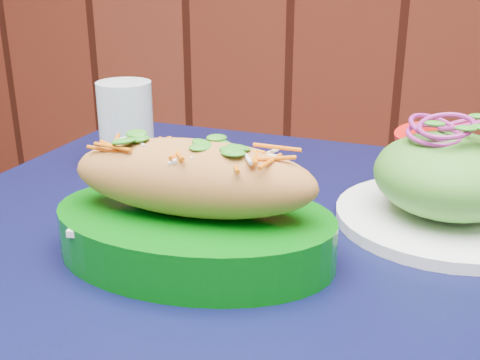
# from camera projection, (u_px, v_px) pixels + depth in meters

# --- Properties ---
(cafe_table) EXTENTS (0.89, 0.89, 0.75)m
(cafe_table) POSITION_uv_depth(u_px,v_px,m) (271.00, 349.00, 0.57)
(cafe_table) COLOR black
(cafe_table) RESTS_ON ground
(banh_mi_basket) EXTENTS (0.26, 0.17, 0.12)m
(banh_mi_basket) POSITION_uv_depth(u_px,v_px,m) (194.00, 210.00, 0.54)
(banh_mi_basket) COLOR #035C09
(banh_mi_basket) RESTS_ON cafe_table
(salad_plate) EXTENTS (0.22, 0.22, 0.11)m
(salad_plate) POSITION_uv_depth(u_px,v_px,m) (449.00, 183.00, 0.61)
(salad_plate) COLOR white
(salad_plate) RESTS_ON cafe_table
(water_glass) EXTENTS (0.07, 0.07, 0.11)m
(water_glass) POSITION_uv_depth(u_px,v_px,m) (126.00, 125.00, 0.77)
(water_glass) COLOR silver
(water_glass) RESTS_ON cafe_table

